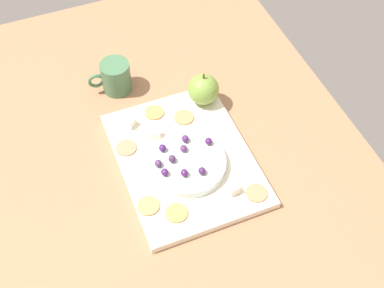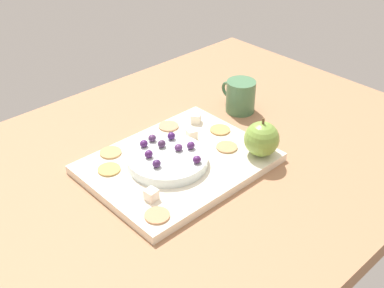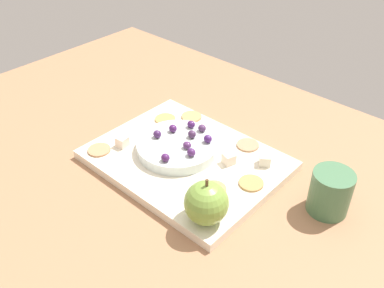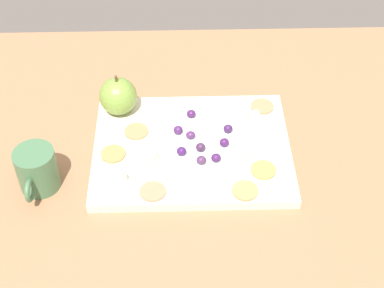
{
  "view_description": "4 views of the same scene",
  "coord_description": "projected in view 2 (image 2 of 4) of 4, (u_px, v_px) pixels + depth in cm",
  "views": [
    {
      "loc": [
        58.22,
        -21.24,
        93.18
      ],
      "look_at": [
        -1.23,
        2.61,
        9.42
      ],
      "focal_mm": 47.87,
      "sensor_mm": 36.0,
      "label": 1
    },
    {
      "loc": [
        50.64,
        60.69,
        61.27
      ],
      "look_at": [
        -2.45,
        3.97,
        10.12
      ],
      "focal_mm": 45.32,
      "sensor_mm": 36.0,
      "label": 2
    },
    {
      "loc": [
        -45.4,
        47.69,
        55.18
      ],
      "look_at": [
        -3.8,
        1.91,
        10.04
      ],
      "focal_mm": 39.4,
      "sensor_mm": 36.0,
      "label": 3
    },
    {
      "loc": [
        -3.33,
        -72.12,
        78.93
      ],
      "look_at": [
        -1.46,
        -1.23,
        8.09
      ],
      "focal_mm": 53.93,
      "sensor_mm": 36.0,
      "label": 4
    }
  ],
  "objects": [
    {
      "name": "grape_1",
      "position": [
        149.0,
        154.0,
        0.93
      ],
      "size": [
        1.69,
        1.52,
        1.58
      ],
      "primitive_type": "ellipsoid",
      "color": "#491E59",
      "rests_on": "serving_dish"
    },
    {
      "name": "grape_6",
      "position": [
        191.0,
        145.0,
        0.96
      ],
      "size": [
        1.69,
        1.52,
        1.58
      ],
      "primitive_type": "ellipsoid",
      "color": "#4C245D",
      "rests_on": "serving_dish"
    },
    {
      "name": "apple_whole",
      "position": [
        262.0,
        139.0,
        0.97
      ],
      "size": [
        7.16,
        7.16,
        7.16
      ],
      "primitive_type": "sphere",
      "color": "olive",
      "rests_on": "platter"
    },
    {
      "name": "grape_7",
      "position": [
        197.0,
        159.0,
        0.92
      ],
      "size": [
        1.69,
        1.52,
        1.52
      ],
      "primitive_type": "ellipsoid",
      "color": "#481E57",
      "rests_on": "serving_dish"
    },
    {
      "name": "cracker_5",
      "position": [
        220.0,
        130.0,
        1.06
      ],
      "size": [
        4.42,
        4.42,
        0.4
      ],
      "primitive_type": "cylinder",
      "color": "tan",
      "rests_on": "platter"
    },
    {
      "name": "cheese_cube_0",
      "position": [
        151.0,
        195.0,
        0.86
      ],
      "size": [
        2.28,
        2.28,
        2.08
      ],
      "primitive_type": "cube",
      "rotation": [
        0.0,
        0.0,
        0.1
      ],
      "color": "#F9E6CF",
      "rests_on": "platter"
    },
    {
      "name": "cracker_3",
      "position": [
        111.0,
        153.0,
        0.99
      ],
      "size": [
        4.42,
        4.42,
        0.4
      ],
      "primitive_type": "cylinder",
      "color": "tan",
      "rests_on": "platter"
    },
    {
      "name": "cracker_4",
      "position": [
        157.0,
        215.0,
        0.83
      ],
      "size": [
        4.42,
        4.42,
        0.4
      ],
      "primitive_type": "cylinder",
      "color": "tan",
      "rests_on": "platter"
    },
    {
      "name": "table",
      "position": [
        170.0,
        175.0,
        0.99
      ],
      "size": [
        123.77,
        80.88,
        3.66
      ],
      "primitive_type": "cube",
      "color": "#9D6F4D",
      "rests_on": "ground"
    },
    {
      "name": "grape_3",
      "position": [
        178.0,
        147.0,
        0.95
      ],
      "size": [
        1.69,
        1.52,
        1.38
      ],
      "primitive_type": "ellipsoid",
      "color": "#52295C",
      "rests_on": "serving_dish"
    },
    {
      "name": "cracker_2",
      "position": [
        109.0,
        169.0,
        0.94
      ],
      "size": [
        4.42,
        4.42,
        0.4
      ],
      "primitive_type": "cylinder",
      "color": "tan",
      "rests_on": "platter"
    },
    {
      "name": "cheese_cube_1",
      "position": [
        192.0,
        134.0,
        1.03
      ],
      "size": [
        2.64,
        2.64,
        2.08
      ],
      "primitive_type": "cube",
      "rotation": [
        0.0,
        0.0,
        1.24
      ],
      "color": "#F9E2CB",
      "rests_on": "platter"
    },
    {
      "name": "grape_8",
      "position": [
        157.0,
        164.0,
        0.91
      ],
      "size": [
        1.69,
        1.52,
        1.56
      ],
      "primitive_type": "ellipsoid",
      "color": "#412153",
      "rests_on": "serving_dish"
    },
    {
      "name": "serving_dish",
      "position": [
        168.0,
        160.0,
        0.95
      ],
      "size": [
        15.94,
        15.94,
        2.06
      ],
      "primitive_type": "cylinder",
      "color": "silver",
      "rests_on": "platter"
    },
    {
      "name": "apple_stem",
      "position": [
        263.0,
        121.0,
        0.94
      ],
      "size": [
        0.5,
        0.5,
        1.2
      ],
      "primitive_type": "cylinder",
      "color": "brown",
      "rests_on": "apple_whole"
    },
    {
      "name": "grape_5",
      "position": [
        144.0,
        144.0,
        0.97
      ],
      "size": [
        1.69,
        1.52,
        1.48
      ],
      "primitive_type": "ellipsoid",
      "color": "#471F5B",
      "rests_on": "serving_dish"
    },
    {
      "name": "platter",
      "position": [
        178.0,
        163.0,
        0.97
      ],
      "size": [
        35.31,
        27.14,
        1.78
      ],
      "primitive_type": "cube",
      "color": "silver",
      "rests_on": "table"
    },
    {
      "name": "cup",
      "position": [
        240.0,
        96.0,
        1.15
      ],
      "size": [
        6.92,
        10.13,
        7.78
      ],
      "color": "#45714C",
      "rests_on": "table"
    },
    {
      "name": "grape_2",
      "position": [
        171.0,
        136.0,
        0.99
      ],
      "size": [
        1.69,
        1.52,
        1.6
      ],
      "primitive_type": "ellipsoid",
      "color": "#441E61",
      "rests_on": "serving_dish"
    },
    {
      "name": "cracker_0",
      "position": [
        169.0,
        126.0,
        1.07
      ],
      "size": [
        4.42,
        4.42,
        0.4
      ],
      "primitive_type": "cylinder",
      "color": "tan",
      "rests_on": "platter"
    },
    {
      "name": "grape_4",
      "position": [
        160.0,
        144.0,
        0.96
      ],
      "size": [
        1.69,
        1.52,
        1.57
      ],
      "primitive_type": "ellipsoid",
      "color": "#44284A",
      "rests_on": "serving_dish"
    },
    {
      "name": "cracker_1",
      "position": [
        227.0,
        147.0,
        1.0
      ],
      "size": [
        4.42,
        4.42,
        0.4
      ],
      "primitive_type": "cylinder",
      "color": "tan",
      "rests_on": "platter"
    },
    {
      "name": "cheese_cube_2",
      "position": [
        196.0,
        118.0,
        1.08
      ],
      "size": [
        2.9,
        2.9,
        2.08
      ],
      "primitive_type": "cube",
      "rotation": [
        0.0,
        0.0,
        0.63
      ],
      "color": "#F0E6CF",
      "rests_on": "platter"
    },
    {
      "name": "grape_0",
      "position": [
        151.0,
        139.0,
        0.98
      ],
      "size": [
        1.69,
        1.52,
        1.47
      ],
      "primitive_type": "ellipsoid",
      "color": "#50305A",
      "rests_on": "serving_dish"
    }
  ]
}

